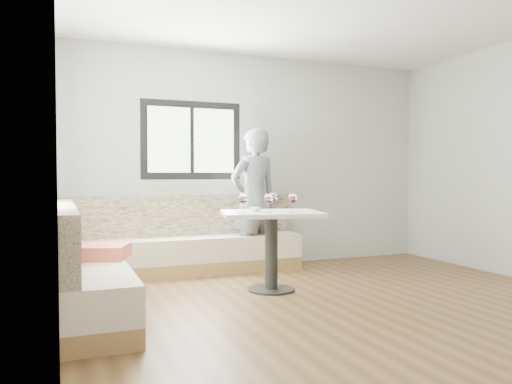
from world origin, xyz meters
TOP-DOWN VIEW (x-y plane):
  - room at (-0.08, 0.08)m, footprint 5.01×5.01m
  - banquette at (-1.59, 1.63)m, footprint 2.90×2.80m
  - table at (-0.43, 1.03)m, footprint 1.16×1.00m
  - person at (-0.18, 2.16)m, footprint 0.73×0.55m
  - olive_ramekin at (-0.59, 1.08)m, footprint 0.11×0.11m
  - wine_glass_a at (-0.77, 0.96)m, footprint 0.09×0.09m
  - wine_glass_b at (-0.54, 0.85)m, footprint 0.09×0.09m
  - wine_glass_c at (-0.27, 0.85)m, footprint 0.09×0.09m
  - wine_glass_d at (-0.37, 1.12)m, footprint 0.09×0.09m

SIDE VIEW (x-z plane):
  - banquette at x=-1.59m, z-range -0.14..0.81m
  - table at x=-0.43m, z-range 0.21..1.04m
  - olive_ramekin at x=-0.59m, z-range 0.83..0.87m
  - person at x=-0.18m, z-range 0.00..1.80m
  - wine_glass_a at x=-0.77m, z-range 0.87..1.07m
  - wine_glass_b at x=-0.54m, z-range 0.87..1.07m
  - wine_glass_c at x=-0.27m, z-range 0.87..1.07m
  - wine_glass_d at x=-0.37m, z-range 0.87..1.07m
  - room at x=-0.08m, z-range 0.01..2.82m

